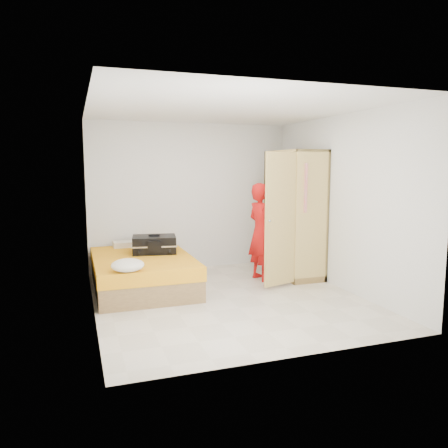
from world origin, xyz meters
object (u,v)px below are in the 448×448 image
object	(u,v)px
person	(261,232)
round_cushion	(128,265)
wardrobe	(293,217)
suitcase	(154,244)
bed	(143,272)

from	to	relation	value
person	round_cushion	distance (m)	2.38
wardrobe	suitcase	distance (m)	2.33
bed	suitcase	bearing A→B (deg)	42.19
round_cushion	bed	bearing A→B (deg)	70.55
round_cushion	suitcase	bearing A→B (deg)	63.94
bed	wardrobe	size ratio (longest dim) A/B	0.96
person	suitcase	xyz separation A→B (m)	(-1.69, 0.29, -0.16)
bed	wardrobe	xyz separation A→B (m)	(2.50, -0.05, 0.75)
round_cushion	wardrobe	bearing A→B (deg)	16.74
wardrobe	bed	bearing A→B (deg)	178.81
suitcase	round_cushion	distance (m)	1.22
wardrobe	round_cushion	xyz separation A→B (m)	(-2.82, -0.85, -0.42)
bed	round_cushion	size ratio (longest dim) A/B	4.76
bed	wardrobe	bearing A→B (deg)	-1.19
suitcase	round_cushion	size ratio (longest dim) A/B	1.77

